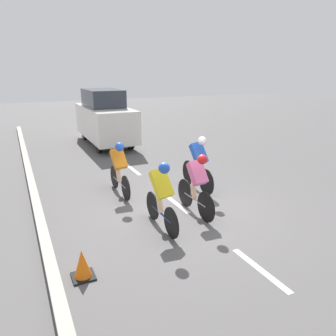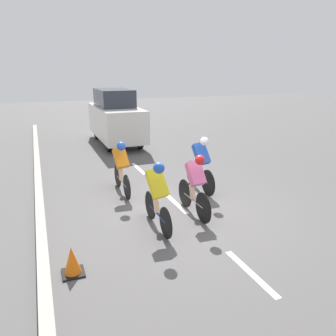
# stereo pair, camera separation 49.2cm
# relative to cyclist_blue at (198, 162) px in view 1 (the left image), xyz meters

# --- Properties ---
(ground_plane) EXTENTS (60.00, 60.00, 0.00)m
(ground_plane) POSITION_rel_cyclist_blue_xyz_m (0.98, 1.03, -0.82)
(ground_plane) COLOR #565454
(lane_stripe_near) EXTENTS (0.12, 1.40, 0.01)m
(lane_stripe_near) POSITION_rel_cyclist_blue_xyz_m (0.98, 3.75, -0.82)
(lane_stripe_near) COLOR white
(lane_stripe_near) RESTS_ON ground
(lane_stripe_mid) EXTENTS (0.12, 1.40, 0.01)m
(lane_stripe_mid) POSITION_rel_cyclist_blue_xyz_m (0.98, 0.55, -0.82)
(lane_stripe_mid) COLOR white
(lane_stripe_mid) RESTS_ON ground
(lane_stripe_far) EXTENTS (0.12, 1.40, 0.01)m
(lane_stripe_far) POSITION_rel_cyclist_blue_xyz_m (0.98, -2.65, -0.82)
(lane_stripe_far) COLOR white
(lane_stripe_far) RESTS_ON ground
(curb) EXTENTS (0.20, 26.73, 0.14)m
(curb) POSITION_rel_cyclist_blue_xyz_m (4.18, 0.55, -0.75)
(curb) COLOR #A8A399
(curb) RESTS_ON ground
(cyclist_blue) EXTENTS (0.38, 1.67, 1.57)m
(cyclist_blue) POSITION_rel_cyclist_blue_xyz_m (0.00, 0.00, 0.00)
(cyclist_blue) COLOR black
(cyclist_blue) RESTS_ON ground
(cyclist_yellow) EXTENTS (0.40, 1.60, 1.54)m
(cyclist_yellow) POSITION_rel_cyclist_blue_xyz_m (1.89, 1.72, 0.00)
(cyclist_yellow) COLOR black
(cyclist_yellow) RESTS_ON ground
(cyclist_pink) EXTENTS (0.35, 1.65, 1.51)m
(cyclist_pink) POSITION_rel_cyclist_blue_xyz_m (0.86, 1.39, -0.04)
(cyclist_pink) COLOR black
(cyclist_pink) RESTS_ON ground
(cyclist_orange) EXTENTS (0.38, 1.68, 1.50)m
(cyclist_orange) POSITION_rel_cyclist_blue_xyz_m (2.07, -0.58, -0.03)
(cyclist_orange) COLOR black
(cyclist_orange) RESTS_ON ground
(support_car) EXTENTS (1.70, 4.43, 2.40)m
(support_car) POSITION_rel_cyclist_blue_xyz_m (0.74, -6.86, 0.36)
(support_car) COLOR black
(support_car) RESTS_ON ground
(traffic_cone) EXTENTS (0.36, 0.36, 0.49)m
(traffic_cone) POSITION_rel_cyclist_blue_xyz_m (3.73, 2.67, -0.58)
(traffic_cone) COLOR black
(traffic_cone) RESTS_ON ground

